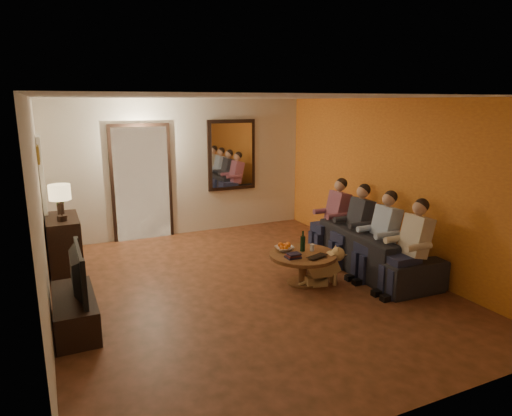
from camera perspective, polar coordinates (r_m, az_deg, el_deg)
name	(u,v)px	position (r m, az deg, el deg)	size (l,w,h in m)	color
floor	(246,287)	(6.52, -1.30, -9.84)	(5.00, 6.00, 0.01)	#4A2B13
ceiling	(245,97)	(6.00, -1.43, 13.68)	(5.00, 6.00, 0.01)	white
back_wall	(183,168)	(8.92, -9.14, 4.98)	(5.00, 0.02, 2.60)	beige
front_wall	(403,270)	(3.68, 17.88, -7.34)	(5.00, 0.02, 2.60)	beige
left_wall	(41,216)	(5.64, -25.34, -0.91)	(0.02, 6.00, 2.60)	beige
right_wall	(391,183)	(7.47, 16.53, 3.02)	(0.02, 6.00, 2.60)	beige
orange_accent	(391,183)	(7.46, 16.47, 3.02)	(0.01, 6.00, 2.60)	#CE6623
kitchen_doorway	(142,184)	(8.75, -14.09, 2.94)	(1.00, 0.06, 2.10)	#FFE0A5
door_trim	(142,184)	(8.74, -14.07, 2.93)	(1.12, 0.04, 2.22)	black
fridge_glimpse	(156,191)	(8.83, -12.45, 2.13)	(0.45, 0.03, 1.70)	silver
mirror_frame	(232,155)	(9.17, -3.07, 6.62)	(1.00, 0.05, 1.40)	black
mirror_glass	(232,155)	(9.14, -3.00, 6.60)	(0.86, 0.02, 1.26)	white
white_door	(45,200)	(7.94, -24.91, 0.86)	(0.06, 0.85, 2.04)	white
framed_art	(38,155)	(6.83, -25.58, 6.04)	(0.03, 0.28, 0.24)	#B28C33
art_canvas	(39,155)	(6.83, -25.45, 6.05)	(0.01, 0.22, 0.18)	brown
dresser	(65,245)	(7.46, -22.81, -4.33)	(0.45, 0.98, 0.87)	black
table_lamp	(61,203)	(7.07, -23.24, 0.64)	(0.30, 0.30, 0.54)	beige
flower_vase	(60,200)	(7.52, -23.34, 0.92)	(0.14, 0.14, 0.44)	red
tv_stand	(75,312)	(5.74, -21.69, -11.99)	(0.45, 1.18, 0.39)	black
tv	(71,273)	(5.56, -22.11, -7.51)	(0.13, 0.98, 0.56)	black
sofa	(373,249)	(7.25, 14.37, -5.03)	(0.89, 2.27, 0.66)	black
person_a	(411,251)	(6.47, 18.84, -5.06)	(0.60, 0.40, 1.20)	tan
person_b	(381,239)	(6.89, 15.41, -3.71)	(0.60, 0.40, 1.20)	tan
person_c	(356,228)	(7.34, 12.41, -2.52)	(0.60, 0.40, 1.20)	tan
person_d	(334,220)	(7.81, 9.76, -1.45)	(0.60, 0.40, 1.20)	tan
dog	(323,266)	(6.56, 8.36, -7.19)	(0.56, 0.24, 0.56)	tan
coffee_table	(303,268)	(6.59, 5.86, -7.53)	(0.96, 0.96, 0.45)	brown
bowl	(284,249)	(6.60, 3.58, -5.09)	(0.26, 0.26, 0.06)	white
oranges	(285,244)	(6.58, 3.59, -4.53)	(0.20, 0.20, 0.08)	orange
wine_bottle	(303,241)	(6.57, 5.86, -4.09)	(0.07, 0.07, 0.31)	black
wine_glass	(312,247)	(6.63, 7.03, -4.92)	(0.06, 0.06, 0.10)	silver
book_stack	(293,255)	(6.31, 4.65, -5.93)	(0.20, 0.15, 0.07)	black
laptop	(320,258)	(6.33, 7.99, -6.17)	(0.33, 0.21, 0.03)	black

